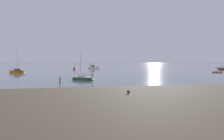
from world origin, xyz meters
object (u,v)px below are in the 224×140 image
(sailboat_moored_0, at_px, (82,79))
(sailboat_moored_2, at_px, (17,72))
(channel_buoy, at_px, (74,69))
(mooring_post_near, at_px, (92,76))
(mooring_post_left, at_px, (60,80))
(rowboat_moored_0, at_px, (222,69))
(motorboat_moored_1, at_px, (93,68))
(motorboat_moored_0, at_px, (222,68))
(rowboat_moored_3, at_px, (217,72))

(sailboat_moored_0, bearing_deg, sailboat_moored_2, -16.05)
(channel_buoy, bearing_deg, mooring_post_near, -89.50)
(sailboat_moored_2, distance_m, mooring_post_left, 41.39)
(sailboat_moored_2, xyz_separation_m, channel_buoy, (19.36, 24.78, 0.12))
(rowboat_moored_0, relative_size, sailboat_moored_0, 0.76)
(sailboat_moored_2, relative_size, mooring_post_near, 4.70)
(motorboat_moored_1, distance_m, mooring_post_left, 78.85)
(motorboat_moored_0, relative_size, channel_buoy, 2.12)
(sailboat_moored_0, height_order, mooring_post_left, sailboat_moored_0)
(motorboat_moored_1, bearing_deg, motorboat_moored_0, 124.74)
(motorboat_moored_1, relative_size, mooring_post_left, 4.85)
(motorboat_moored_0, height_order, sailboat_moored_0, sailboat_moored_0)
(rowboat_moored_0, bearing_deg, sailboat_moored_0, 123.93)
(rowboat_moored_3, distance_m, channel_buoy, 56.91)
(channel_buoy, bearing_deg, motorboat_moored_0, -0.87)
(rowboat_moored_0, xyz_separation_m, mooring_post_near, (-62.51, -44.73, 0.52))
(motorboat_moored_1, distance_m, mooring_post_near, 71.33)
(sailboat_moored_0, distance_m, sailboat_moored_2, 36.82)
(sailboat_moored_2, distance_m, mooring_post_near, 38.13)
(mooring_post_near, bearing_deg, mooring_post_left, -134.01)
(motorboat_moored_1, distance_m, rowboat_moored_3, 59.84)
(mooring_post_near, bearing_deg, channel_buoy, 90.50)
(mooring_post_near, distance_m, mooring_post_left, 9.13)
(motorboat_moored_1, height_order, rowboat_moored_3, motorboat_moored_1)
(motorboat_moored_0, relative_size, motorboat_moored_1, 0.75)
(sailboat_moored_2, distance_m, rowboat_moored_3, 65.04)
(motorboat_moored_1, bearing_deg, channel_buoy, 11.97)
(sailboat_moored_0, distance_m, motorboat_moored_1, 71.25)
(rowboat_moored_0, distance_m, channel_buoy, 64.25)
(sailboat_moored_0, bearing_deg, motorboat_moored_1, -54.15)
(sailboat_moored_0, distance_m, rowboat_moored_3, 51.28)
(channel_buoy, xyz_separation_m, mooring_post_left, (-5.85, -63.89, 0.13))
(sailboat_moored_2, xyz_separation_m, mooring_post_left, (13.51, -39.12, 0.25))
(mooring_post_left, bearing_deg, motorboat_moored_1, 78.62)
(motorboat_moored_1, xyz_separation_m, mooring_post_left, (-15.56, -77.30, 0.20))
(sailboat_moored_2, bearing_deg, motorboat_moored_0, 58.49)
(rowboat_moored_3, bearing_deg, mooring_post_near, -147.41)
(sailboat_moored_0, relative_size, channel_buoy, 2.63)
(sailboat_moored_0, height_order, rowboat_moored_3, sailboat_moored_0)
(rowboat_moored_0, bearing_deg, mooring_post_near, 124.99)
(motorboat_moored_0, xyz_separation_m, mooring_post_near, (-71.23, -56.24, 0.49))
(rowboat_moored_3, bearing_deg, motorboat_moored_1, 131.88)
(sailboat_moored_2, bearing_deg, rowboat_moored_0, 52.33)
(motorboat_moored_0, relative_size, sailboat_moored_0, 0.81)
(motorboat_moored_0, relative_size, rowboat_moored_3, 1.28)
(mooring_post_left, bearing_deg, motorboat_moored_0, 39.00)
(sailboat_moored_2, height_order, mooring_post_near, sailboat_moored_2)
(motorboat_moored_1, relative_size, sailboat_moored_2, 0.84)
(rowboat_moored_0, xyz_separation_m, motorboat_moored_1, (-53.29, 26.01, 0.19))
(motorboat_moored_0, xyz_separation_m, motorboat_moored_1, (-62.01, 14.49, 0.16))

